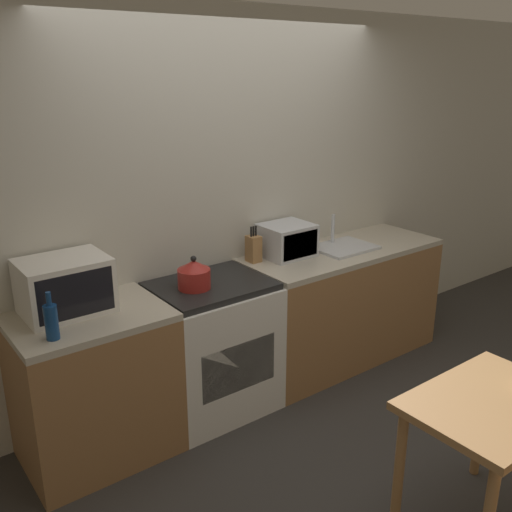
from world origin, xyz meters
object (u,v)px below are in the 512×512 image
Objects in this scene: kettle at (194,275)px; bottle at (51,321)px; stove_range at (212,347)px; dining_table at (491,421)px; microwave at (65,286)px; toaster_oven at (287,240)px.

kettle is 0.94m from bottle.
dining_table is (0.47, -1.70, 0.16)m from stove_range.
bottle reaches higher than stove_range.
microwave is 2.30m from dining_table.
dining_table is (1.35, -1.80, -0.44)m from microwave.
kettle is 0.77m from microwave.
stove_range is 0.56m from kettle.
toaster_oven is 0.43× the size of dining_table.
bottle is 0.72× the size of toaster_oven.
kettle is 0.26× the size of dining_table.
kettle reaches higher than stove_range.
microwave is 1.85× the size of bottle.
toaster_oven reaches higher than dining_table.
dining_table is at bearing -74.45° from stove_range.
microwave reaches higher than toaster_oven.
dining_table is at bearing -98.34° from toaster_oven.
kettle is at bearing 109.58° from dining_table.
microwave is (-0.75, 0.12, 0.07)m from kettle.
kettle is 0.88m from toaster_oven.
kettle is (-0.13, -0.01, 0.54)m from stove_range.
kettle is 0.60× the size of toaster_oven.
toaster_oven is at bearing 81.66° from dining_table.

